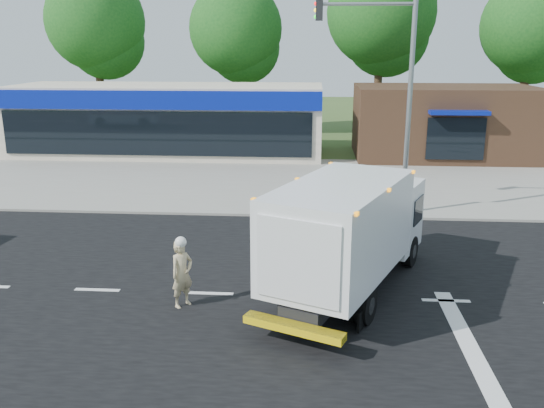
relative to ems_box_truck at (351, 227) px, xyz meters
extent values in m
plane|color=#385123|center=(-0.57, -0.35, -1.79)|extent=(120.00, 120.00, 0.00)
cube|color=black|center=(-0.57, -0.35, -1.78)|extent=(60.00, 14.00, 0.02)
cube|color=gray|center=(-0.57, 7.85, -1.73)|extent=(60.00, 2.40, 0.12)
cube|color=gray|center=(-0.57, 13.65, -1.78)|extent=(60.00, 9.00, 0.02)
cube|color=silver|center=(-6.57, -0.35, -1.77)|extent=(1.20, 0.15, 0.01)
cube|color=silver|center=(-3.57, -0.35, -1.77)|extent=(1.20, 0.15, 0.01)
cube|color=silver|center=(-0.57, -0.35, -1.77)|extent=(1.20, 0.15, 0.01)
cube|color=silver|center=(2.43, -0.35, -1.77)|extent=(1.20, 0.15, 0.01)
cube|color=silver|center=(2.43, -3.35, -1.77)|extent=(0.40, 7.00, 0.01)
cube|color=black|center=(-0.30, -0.70, -1.13)|extent=(2.74, 4.69, 0.33)
cube|color=white|center=(1.03, 2.36, -0.33)|extent=(2.61, 2.53, 1.98)
cube|color=black|center=(1.38, 3.18, -0.14)|extent=(1.70, 0.84, 0.85)
cube|color=white|center=(-0.30, -0.70, 0.19)|extent=(3.95, 5.22, 2.21)
cube|color=silver|center=(-1.25, -2.88, 0.14)|extent=(1.75, 0.80, 1.79)
cube|color=yellow|center=(-1.32, -3.03, -1.27)|extent=(2.20, 1.20, 0.17)
cube|color=orange|center=(-0.30, -0.70, 1.27)|extent=(3.91, 5.06, 0.08)
cylinder|color=black|center=(0.23, 2.76, -1.33)|extent=(0.62, 0.94, 0.90)
cylinder|color=black|center=(1.87, 2.05, -1.33)|extent=(0.62, 0.94, 0.90)
cylinder|color=black|center=(-1.43, -0.93, -1.33)|extent=(0.62, 0.94, 0.90)
cylinder|color=black|center=(0.30, -1.68, -1.33)|extent=(0.62, 0.94, 0.90)
imported|color=tan|center=(-4.11, -1.09, -0.94)|extent=(0.70, 0.73, 1.69)
sphere|color=white|center=(-4.11, -1.09, -0.12)|extent=(0.28, 0.28, 0.28)
cube|color=#BDB29D|center=(-9.57, 19.65, 0.21)|extent=(18.00, 6.00, 4.00)
cube|color=#06188F|center=(-9.57, 16.60, 1.61)|extent=(18.00, 0.30, 1.00)
cube|color=black|center=(-9.57, 16.60, -0.19)|extent=(17.00, 0.12, 2.40)
cube|color=#382316|center=(6.43, 19.65, 0.21)|extent=(10.00, 6.00, 4.00)
cube|color=#06188F|center=(6.43, 16.55, 1.11)|extent=(3.00, 1.20, 0.20)
cube|color=black|center=(6.43, 16.60, -0.29)|extent=(3.00, 0.12, 2.20)
cylinder|color=gray|center=(2.43, 7.25, 2.21)|extent=(0.18, 0.18, 8.00)
cylinder|color=gray|center=(0.73, 7.25, 5.81)|extent=(3.40, 0.12, 0.12)
cube|color=black|center=(-0.87, 7.25, 5.61)|extent=(0.25, 0.25, 0.70)
cylinder|color=#332114|center=(-16.57, 27.65, 1.89)|extent=(0.56, 0.56, 7.35)
sphere|color=#164D19|center=(-16.57, 27.65, 6.09)|extent=(6.93, 6.93, 6.93)
sphere|color=#164D19|center=(-16.07, 28.15, 4.72)|extent=(5.46, 5.46, 5.46)
cylinder|color=#332114|center=(-6.57, 27.65, 1.64)|extent=(0.56, 0.56, 6.86)
sphere|color=#164D19|center=(-6.57, 27.65, 5.56)|extent=(6.47, 6.47, 6.47)
sphere|color=#164D19|center=(-6.07, 28.15, 4.29)|extent=(5.10, 5.10, 5.10)
cylinder|color=#332114|center=(3.43, 27.65, 2.13)|extent=(0.56, 0.56, 7.84)
sphere|color=#164D19|center=(3.43, 27.65, 6.61)|extent=(7.39, 7.39, 7.39)
sphere|color=#164D19|center=(3.93, 28.15, 5.16)|extent=(5.82, 5.82, 5.82)
cylinder|color=#332114|center=(13.43, 27.65, 1.71)|extent=(0.56, 0.56, 7.00)
sphere|color=#164D19|center=(13.43, 27.65, 5.71)|extent=(6.60, 6.60, 6.60)
sphere|color=#164D19|center=(13.93, 28.15, 4.41)|extent=(5.20, 5.20, 5.20)
camera|label=1|loc=(-0.96, -13.93, 4.42)|focal=38.00mm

